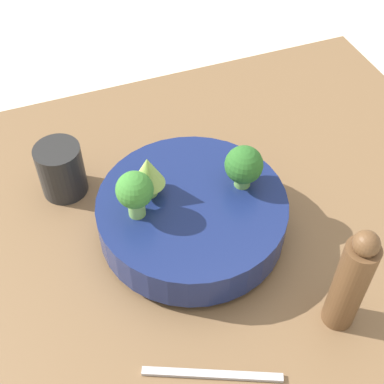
{
  "coord_description": "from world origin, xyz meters",
  "views": [
    {
      "loc": [
        -0.19,
        -0.48,
        0.68
      ],
      "look_at": [
        -0.01,
        -0.01,
        0.13
      ],
      "focal_mm": 50.0,
      "sensor_mm": 36.0,
      "label": 1
    }
  ],
  "objects": [
    {
      "name": "fork",
      "position": [
        -0.07,
        -0.23,
        0.04
      ],
      "size": [
        0.17,
        0.08,
        0.01
      ],
      "color": "#B2B2B7",
      "rests_on": "table"
    },
    {
      "name": "bowl",
      "position": [
        -0.01,
        -0.01,
        0.08
      ],
      "size": [
        0.28,
        0.28,
        0.07
      ],
      "color": "navy",
      "rests_on": "table"
    },
    {
      "name": "broccoli_floret_right",
      "position": [
        0.07,
        0.0,
        0.14
      ],
      "size": [
        0.06,
        0.06,
        0.07
      ],
      "color": "#6BA34C",
      "rests_on": "bowl"
    },
    {
      "name": "table",
      "position": [
        0.0,
        0.0,
        0.02
      ],
      "size": [
        0.99,
        0.79,
        0.03
      ],
      "color": "brown",
      "rests_on": "ground_plane"
    },
    {
      "name": "ground_plane",
      "position": [
        0.0,
        0.0,
        0.0
      ],
      "size": [
        6.0,
        6.0,
        0.0
      ],
      "primitive_type": "plane",
      "color": "beige"
    },
    {
      "name": "romanesco_piece_far",
      "position": [
        -0.06,
        0.03,
        0.15
      ],
      "size": [
        0.05,
        0.05,
        0.07
      ],
      "color": "#7AB256",
      "rests_on": "bowl"
    },
    {
      "name": "cup",
      "position": [
        -0.18,
        0.15,
        0.08
      ],
      "size": [
        0.07,
        0.07,
        0.09
      ],
      "color": "black",
      "rests_on": "table"
    },
    {
      "name": "broccoli_floret_left",
      "position": [
        -0.09,
        -0.0,
        0.15
      ],
      "size": [
        0.05,
        0.05,
        0.08
      ],
      "color": "#7AB256",
      "rests_on": "bowl"
    },
    {
      "name": "pepper_mill",
      "position": [
        0.12,
        -0.21,
        0.12
      ],
      "size": [
        0.04,
        0.04,
        0.18
      ],
      "color": "brown",
      "rests_on": "table"
    }
  ]
}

